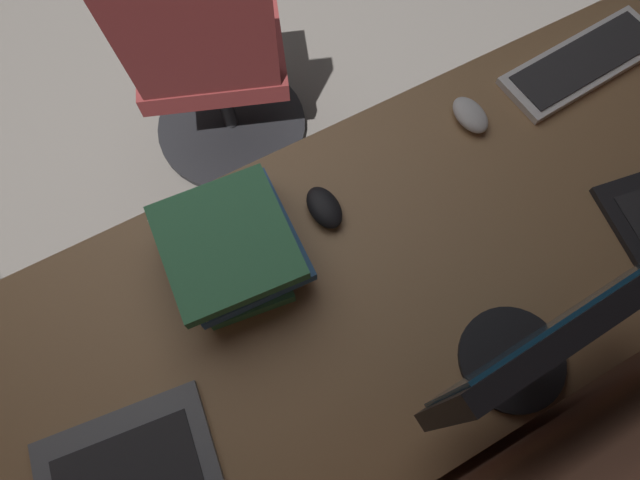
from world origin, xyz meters
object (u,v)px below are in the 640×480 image
drawer_pedestal (387,322)px  office_chair (213,66)px  mouse_main (324,207)px  mouse_spare (470,115)px  monitor_primary (564,330)px  keyboard_main (584,62)px  book_stack_near (230,245)px

drawer_pedestal → office_chair: office_chair is taller
drawer_pedestal → mouse_main: size_ratio=6.68×
drawer_pedestal → mouse_spare: mouse_spare is taller
monitor_primary → mouse_main: (0.16, -0.44, -0.22)m
mouse_main → keyboard_main: bearing=-176.8°
keyboard_main → mouse_spare: 0.33m
mouse_spare → keyboard_main: bearing=179.5°
keyboard_main → book_stack_near: (0.94, 0.04, 0.05)m
mouse_main → office_chair: (-0.00, -0.70, -0.29)m
mouse_main → book_stack_near: 0.21m
drawer_pedestal → mouse_spare: size_ratio=6.68×
drawer_pedestal → keyboard_main: size_ratio=1.62×
mouse_main → monitor_primary: bearing=109.8°
drawer_pedestal → mouse_spare: bearing=-141.5°
drawer_pedestal → keyboard_main: bearing=-158.8°
mouse_spare → office_chair: (0.40, -0.66, -0.29)m
keyboard_main → book_stack_near: book_stack_near is taller
keyboard_main → mouse_main: 0.73m
mouse_spare → office_chair: bearing=-59.1°
drawer_pedestal → monitor_primary: monitor_primary is taller
drawer_pedestal → office_chair: (0.08, -0.91, 0.11)m
drawer_pedestal → monitor_primary: (-0.08, 0.23, 0.62)m
monitor_primary → mouse_main: size_ratio=4.52×
monitor_primary → book_stack_near: 0.60m
monitor_primary → office_chair: size_ratio=0.48×
drawer_pedestal → keyboard_main: 0.80m
monitor_primary → keyboard_main: monitor_primary is taller
drawer_pedestal → mouse_spare: 0.57m
monitor_primary → book_stack_near: size_ratio=1.59×
mouse_spare → book_stack_near: size_ratio=0.35×
drawer_pedestal → mouse_main: mouse_main is taller
book_stack_near → mouse_main: bearing=-179.3°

